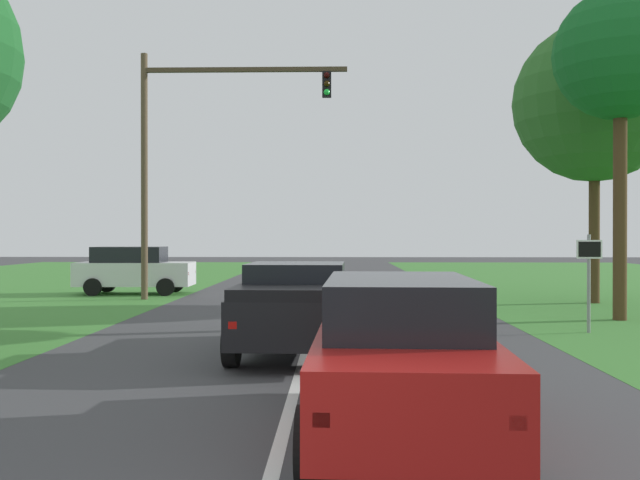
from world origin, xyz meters
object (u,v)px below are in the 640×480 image
(red_suv_near, at_px, (401,353))
(crossing_suv_far, at_px, (134,269))
(pickup_truck_lead, at_px, (297,306))
(oak_tree_right, at_px, (595,102))
(traffic_light, at_px, (193,139))
(keep_moving_sign, at_px, (589,270))
(extra_tree_1, at_px, (620,56))

(red_suv_near, relative_size, crossing_suv_far, 1.07)
(pickup_truck_lead, distance_m, crossing_suv_far, 15.52)
(oak_tree_right, bearing_deg, pickup_truck_lead, -132.48)
(traffic_light, height_order, crossing_suv_far, traffic_light)
(traffic_light, relative_size, oak_tree_right, 0.92)
(pickup_truck_lead, xyz_separation_m, keep_moving_sign, (6.73, 3.10, 0.56))
(extra_tree_1, bearing_deg, traffic_light, 155.76)
(extra_tree_1, bearing_deg, pickup_truck_lead, -146.44)
(pickup_truck_lead, bearing_deg, keep_moving_sign, 24.73)
(pickup_truck_lead, height_order, extra_tree_1, extra_tree_1)
(red_suv_near, distance_m, extra_tree_1, 14.53)
(pickup_truck_lead, bearing_deg, crossing_suv_far, 117.73)
(traffic_light, bearing_deg, keep_moving_sign, -36.77)
(keep_moving_sign, bearing_deg, red_suv_near, -121.37)
(keep_moving_sign, bearing_deg, extra_tree_1, 55.32)
(traffic_light, bearing_deg, extra_tree_1, -24.24)
(red_suv_near, relative_size, keep_moving_sign, 2.08)
(crossing_suv_far, bearing_deg, extra_tree_1, -27.34)
(red_suv_near, relative_size, pickup_truck_lead, 0.97)
(pickup_truck_lead, bearing_deg, traffic_light, 111.08)
(pickup_truck_lead, distance_m, keep_moving_sign, 7.43)
(keep_moving_sign, relative_size, crossing_suv_far, 0.51)
(red_suv_near, relative_size, extra_tree_1, 0.54)
(traffic_light, xyz_separation_m, extra_tree_1, (12.88, -5.80, 1.41))
(oak_tree_right, xyz_separation_m, crossing_suv_far, (-16.79, 3.30, -5.88))
(keep_moving_sign, height_order, crossing_suv_far, keep_moving_sign)
(traffic_light, xyz_separation_m, keep_moving_sign, (11.13, -8.32, -4.28))
(pickup_truck_lead, xyz_separation_m, extra_tree_1, (8.48, 5.62, 6.25))
(traffic_light, height_order, keep_moving_sign, traffic_light)
(red_suv_near, height_order, extra_tree_1, extra_tree_1)
(keep_moving_sign, bearing_deg, crossing_suv_far, 142.67)
(pickup_truck_lead, height_order, traffic_light, traffic_light)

